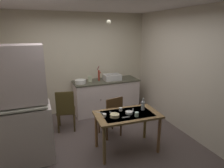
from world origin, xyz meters
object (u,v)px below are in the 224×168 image
(glass_bottle, at_px, (143,105))
(chair_far_side, at_px, (112,116))
(sink_basin, at_px, (112,77))
(dining_table, at_px, (127,119))
(mug_dark, at_px, (137,114))
(mixing_bowl_counter, at_px, (80,82))
(chair_by_counter, at_px, (66,110))
(serving_bowl_wide, at_px, (129,113))
(hutch_cabinet, at_px, (22,111))
(hand_pump, at_px, (99,74))

(glass_bottle, bearing_deg, chair_far_side, 129.94)
(sink_basin, bearing_deg, dining_table, -102.86)
(sink_basin, height_order, mug_dark, sink_basin)
(mixing_bowl_counter, distance_m, chair_by_counter, 0.91)
(serving_bowl_wide, xyz_separation_m, glass_bottle, (0.32, 0.06, 0.07))
(chair_far_side, relative_size, mug_dark, 11.08)
(sink_basin, bearing_deg, glass_bottle, -92.48)
(glass_bottle, bearing_deg, serving_bowl_wide, -169.04)
(hutch_cabinet, bearing_deg, sink_basin, 35.05)
(dining_table, bearing_deg, serving_bowl_wide, -31.78)
(glass_bottle, bearing_deg, mug_dark, -138.75)
(chair_by_counter, distance_m, glass_bottle, 1.72)
(mug_dark, bearing_deg, serving_bowl_wide, 115.44)
(hand_pump, relative_size, chair_far_side, 0.44)
(hutch_cabinet, relative_size, glass_bottle, 8.46)
(hutch_cabinet, bearing_deg, chair_far_side, 7.92)
(mixing_bowl_counter, height_order, glass_bottle, mixing_bowl_counter)
(glass_bottle, bearing_deg, sink_basin, 87.52)
(dining_table, xyz_separation_m, mug_dark, (0.10, -0.17, 0.14))
(hand_pump, relative_size, glass_bottle, 1.67)
(mixing_bowl_counter, bearing_deg, dining_table, -75.77)
(serving_bowl_wide, xyz_separation_m, mug_dark, (0.07, -0.15, 0.02))
(hand_pump, xyz_separation_m, dining_table, (-0.07, -1.88, -0.42))
(mixing_bowl_counter, distance_m, dining_table, 1.87)
(sink_basin, distance_m, dining_table, 1.91)
(sink_basin, distance_m, serving_bowl_wide, 1.91)
(hutch_cabinet, bearing_deg, hand_pump, 40.84)
(mixing_bowl_counter, bearing_deg, chair_by_counter, -127.15)
(mug_dark, relative_size, glass_bottle, 0.34)
(sink_basin, height_order, chair_far_side, sink_basin)
(dining_table, bearing_deg, hand_pump, 87.94)
(sink_basin, distance_m, mug_dark, 2.04)
(dining_table, xyz_separation_m, chair_far_side, (-0.09, 0.56, -0.16))
(chair_far_side, relative_size, serving_bowl_wide, 6.96)
(serving_bowl_wide, bearing_deg, chair_by_counter, 129.58)
(mixing_bowl_counter, height_order, dining_table, mixing_bowl_counter)
(mixing_bowl_counter, distance_m, glass_bottle, 1.92)
(chair_far_side, distance_m, chair_by_counter, 1.03)
(hand_pump, distance_m, serving_bowl_wide, 1.92)
(sink_basin, distance_m, chair_far_side, 1.46)
(hutch_cabinet, bearing_deg, dining_table, -10.91)
(dining_table, height_order, serving_bowl_wide, serving_bowl_wide)
(chair_far_side, height_order, serving_bowl_wide, chair_far_side)
(mug_dark, bearing_deg, mixing_bowl_counter, 105.73)
(hutch_cabinet, distance_m, mug_dark, 1.90)
(chair_by_counter, relative_size, glass_bottle, 4.04)
(chair_by_counter, bearing_deg, mixing_bowl_counter, 52.85)
(chair_far_side, xyz_separation_m, glass_bottle, (0.43, -0.51, 0.36))
(hand_pump, distance_m, glass_bottle, 1.87)
(hutch_cabinet, relative_size, chair_far_side, 2.23)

